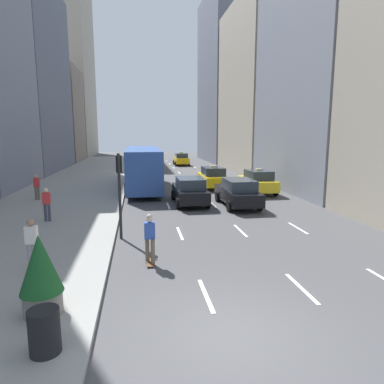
% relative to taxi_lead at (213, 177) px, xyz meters
% --- Properties ---
extents(ground_plane, '(160.00, 160.00, 0.00)m').
position_rel_taxi_lead_xyz_m(ground_plane, '(-4.00, -20.51, -0.88)').
color(ground_plane, '#474749').
extents(sidewalk_left, '(8.00, 66.00, 0.15)m').
position_rel_taxi_lead_xyz_m(sidewalk_left, '(-11.00, 6.49, -0.81)').
color(sidewalk_left, gray).
rests_on(sidewalk_left, ground).
extents(lane_markings, '(5.72, 56.00, 0.01)m').
position_rel_taxi_lead_xyz_m(lane_markings, '(-1.40, 2.49, -0.87)').
color(lane_markings, white).
rests_on(lane_markings, ground).
extents(building_row_left, '(6.00, 76.66, 35.64)m').
position_rel_taxi_lead_xyz_m(building_row_left, '(-18.00, 15.65, 13.91)').
color(building_row_left, slate).
rests_on(building_row_left, ground).
extents(building_row_right, '(6.00, 57.32, 26.06)m').
position_rel_taxi_lead_xyz_m(building_row_right, '(8.00, 9.38, 10.03)').
color(building_row_right, '#A89E89').
rests_on(building_row_right, ground).
extents(taxi_lead, '(2.02, 4.40, 1.87)m').
position_rel_taxi_lead_xyz_m(taxi_lead, '(0.00, 0.00, 0.00)').
color(taxi_lead, yellow).
rests_on(taxi_lead, ground).
extents(taxi_second, '(2.02, 4.40, 1.87)m').
position_rel_taxi_lead_xyz_m(taxi_second, '(2.80, -2.91, 0.00)').
color(taxi_second, yellow).
rests_on(taxi_second, ground).
extents(taxi_third, '(2.02, 4.40, 1.87)m').
position_rel_taxi_lead_xyz_m(taxi_third, '(0.00, 20.86, 0.00)').
color(taxi_third, yellow).
rests_on(taxi_third, ground).
extents(sedan_black_near, '(2.02, 4.78, 1.70)m').
position_rel_taxi_lead_xyz_m(sedan_black_near, '(0.00, -7.26, -0.02)').
color(sedan_black_near, black).
rests_on(sedan_black_near, ground).
extents(sedan_silver_behind, '(2.02, 4.70, 1.69)m').
position_rel_taxi_lead_xyz_m(sedan_silver_behind, '(-2.80, -6.13, -0.02)').
color(sedan_silver_behind, black).
rests_on(sedan_silver_behind, ground).
extents(city_bus, '(2.80, 11.61, 3.25)m').
position_rel_taxi_lead_xyz_m(city_bus, '(-5.61, 0.54, 0.91)').
color(city_bus, '#2D519E').
rests_on(city_bus, ground).
extents(skateboarder, '(0.36, 0.80, 1.75)m').
position_rel_taxi_lead_xyz_m(skateboarder, '(-5.63, -15.96, 0.08)').
color(skateboarder, brown).
rests_on(skateboarder, ground).
extents(trash_can, '(0.60, 0.60, 0.90)m').
position_rel_taxi_lead_xyz_m(trash_can, '(-7.83, -20.68, -0.28)').
color(trash_can, black).
rests_on(trash_can, sidewalk_left).
extents(planter_with_shrub, '(1.00, 1.00, 1.95)m').
position_rel_taxi_lead_xyz_m(planter_with_shrub, '(-8.27, -19.12, 0.27)').
color(planter_with_shrub, slate).
rests_on(planter_with_shrub, sidewalk_left).
extents(pedestrian_near_curb, '(0.36, 0.22, 1.65)m').
position_rel_taxi_lead_xyz_m(pedestrian_near_curb, '(-9.29, -16.25, 0.19)').
color(pedestrian_near_curb, gray).
rests_on(pedestrian_near_curb, sidewalk_left).
extents(pedestrian_mid_block, '(0.36, 0.22, 1.65)m').
position_rel_taxi_lead_xyz_m(pedestrian_mid_block, '(-10.43, -9.90, 0.19)').
color(pedestrian_mid_block, '#383D51').
rests_on(pedestrian_mid_block, sidewalk_left).
extents(pedestrian_far_walking, '(0.36, 0.22, 1.65)m').
position_rel_taxi_lead_xyz_m(pedestrian_far_walking, '(-12.51, -3.98, 0.19)').
color(pedestrian_far_walking, brown).
rests_on(pedestrian_far_walking, sidewalk_left).
extents(traffic_light_pole, '(0.24, 0.42, 3.60)m').
position_rel_taxi_lead_xyz_m(traffic_light_pole, '(-6.75, -12.78, 1.53)').
color(traffic_light_pole, black).
rests_on(traffic_light_pole, ground).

